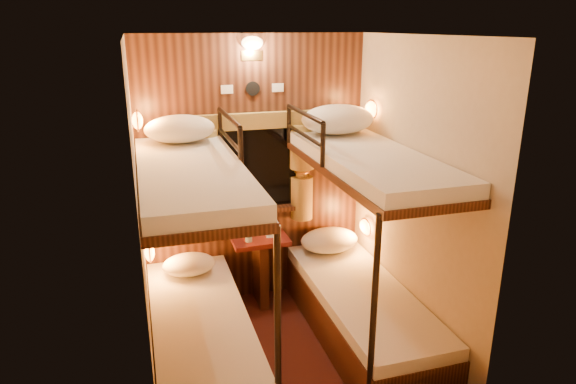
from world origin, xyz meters
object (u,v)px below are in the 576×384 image
object	(u,v)px
bunk_left	(199,300)
bunk_right	(362,276)
bottle_left	(248,232)
bottle_right	(269,224)
table	(260,262)

from	to	relation	value
bunk_left	bunk_right	size ratio (longest dim) A/B	1.00
bunk_right	bottle_left	distance (m)	1.07
bottle_left	bunk_left	bearing A→B (deg)	-126.47
bunk_left	bottle_left	size ratio (longest dim) A/B	8.49
bottle_left	bottle_right	bearing A→B (deg)	26.42
table	bottle_right	xyz separation A→B (m)	(0.09, 0.04, 0.34)
bunk_right	table	size ratio (longest dim) A/B	2.90
bottle_right	table	bearing A→B (deg)	-156.11
bunk_right	bottle_right	xyz separation A→B (m)	(-0.55, 0.82, 0.20)
bunk_left	bottle_right	size ratio (longest dim) A/B	7.46
bunk_right	bottle_right	bearing A→B (deg)	123.99
bunk_right	bottle_right	world-z (taller)	bunk_right
table	bottle_left	world-z (taller)	bottle_left
bunk_right	table	distance (m)	1.02
bunk_right	table	bearing A→B (deg)	129.67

